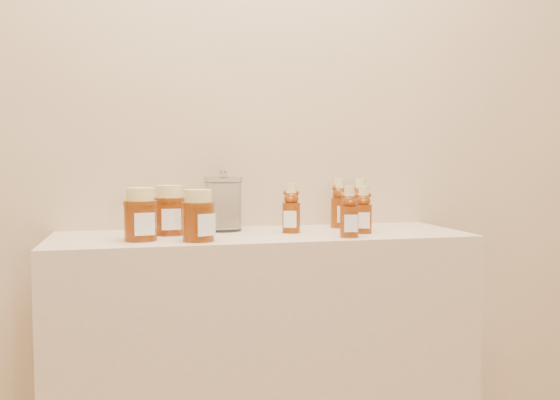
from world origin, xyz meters
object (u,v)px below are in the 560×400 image
object	(u,v)px
bear_bottle_back_left	(291,205)
display_table	(263,384)
glass_canister	(223,201)
honey_jar_left	(140,214)
bear_bottle_front_left	(349,208)

from	to	relation	value
bear_bottle_back_left	display_table	bearing A→B (deg)	-154.68
glass_canister	display_table	bearing A→B (deg)	-45.40
honey_jar_left	bear_bottle_back_left	bearing A→B (deg)	-3.94
bear_bottle_back_left	bear_bottle_front_left	distance (m)	0.19
bear_bottle_front_left	honey_jar_left	bearing A→B (deg)	-176.67
display_table	honey_jar_left	bearing A→B (deg)	-168.66
glass_canister	bear_bottle_front_left	bearing A→B (deg)	-36.22
bear_bottle_back_left	glass_canister	size ratio (longest dim) A/B	0.92
bear_bottle_back_left	glass_canister	distance (m)	0.21
display_table	glass_canister	size ratio (longest dim) A/B	6.68
display_table	bear_bottle_front_left	xyz separation A→B (m)	(0.22, -0.13, 0.53)
bear_bottle_front_left	honey_jar_left	xyz separation A→B (m)	(-0.57, 0.06, -0.01)
display_table	bear_bottle_back_left	distance (m)	0.54
bear_bottle_front_left	glass_canister	distance (m)	0.40
bear_bottle_back_left	honey_jar_left	world-z (taller)	bear_bottle_back_left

